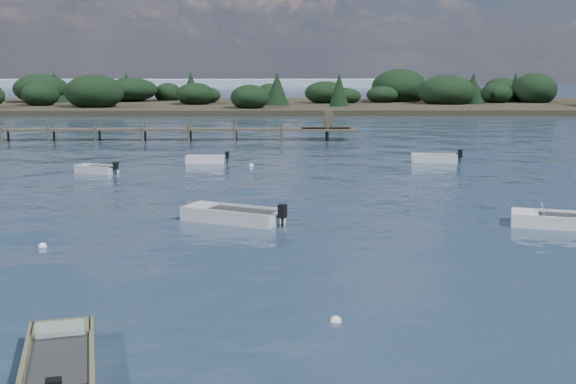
{
  "coord_description": "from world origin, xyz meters",
  "views": [
    {
      "loc": [
        -0.96,
        -19.0,
        6.76
      ],
      "look_at": [
        -0.38,
        14.0,
        1.0
      ],
      "focal_mm": 45.0,
      "sensor_mm": 36.0,
      "label": 1
    }
  ],
  "objects_px": {
    "tender_far_white": "(206,161)",
    "dinghy_mid_grey": "(233,218)",
    "tender_far_grey_b": "(434,160)",
    "dinghy_near_olive": "(60,365)",
    "dinghy_mid_white_a": "(567,223)",
    "tender_far_grey": "(97,171)",
    "jetty": "(51,130)"
  },
  "relations": [
    {
      "from": "tender_far_white",
      "to": "dinghy_mid_grey",
      "type": "bearing_deg",
      "value": -81.14
    },
    {
      "from": "tender_far_grey_b",
      "to": "dinghy_near_olive",
      "type": "bearing_deg",
      "value": -114.5
    },
    {
      "from": "dinghy_mid_grey",
      "to": "tender_far_grey_b",
      "type": "xyz_separation_m",
      "value": [
        13.25,
        19.62,
        0.01
      ]
    },
    {
      "from": "tender_far_white",
      "to": "dinghy_mid_white_a",
      "type": "xyz_separation_m",
      "value": [
        17.42,
        -20.94,
        0.0
      ]
    },
    {
      "from": "tender_far_grey",
      "to": "tender_far_grey_b",
      "type": "distance_m",
      "value": 23.34
    },
    {
      "from": "tender_far_grey",
      "to": "jetty",
      "type": "bearing_deg",
      "value": 113.95
    },
    {
      "from": "tender_far_white",
      "to": "dinghy_near_olive",
      "type": "height_order",
      "value": "dinghy_near_olive"
    },
    {
      "from": "dinghy_mid_grey",
      "to": "dinghy_mid_white_a",
      "type": "height_order",
      "value": "dinghy_mid_grey"
    },
    {
      "from": "dinghy_mid_white_a",
      "to": "jetty",
      "type": "xyz_separation_m",
      "value": [
        -33.24,
        37.08,
        0.83
      ]
    },
    {
      "from": "tender_far_grey_b",
      "to": "dinghy_mid_grey",
      "type": "bearing_deg",
      "value": -124.02
    },
    {
      "from": "dinghy_mid_grey",
      "to": "tender_far_white",
      "type": "distance_m",
      "value": 19.84
    },
    {
      "from": "dinghy_mid_grey",
      "to": "jetty",
      "type": "xyz_separation_m",
      "value": [
        -18.87,
        35.74,
        0.82
      ]
    },
    {
      "from": "tender_far_grey",
      "to": "dinghy_mid_white_a",
      "type": "relative_size",
      "value": 0.61
    },
    {
      "from": "dinghy_mid_grey",
      "to": "tender_far_white",
      "type": "height_order",
      "value": "dinghy_mid_grey"
    },
    {
      "from": "tender_far_grey",
      "to": "dinghy_near_olive",
      "type": "bearing_deg",
      "value": -77.8
    },
    {
      "from": "dinghy_mid_grey",
      "to": "dinghy_near_olive",
      "type": "bearing_deg",
      "value": -100.51
    },
    {
      "from": "tender_far_grey",
      "to": "dinghy_mid_grey",
      "type": "height_order",
      "value": "dinghy_mid_grey"
    },
    {
      "from": "dinghy_near_olive",
      "to": "tender_far_grey_b",
      "type": "bearing_deg",
      "value": 65.5
    },
    {
      "from": "tender_far_grey",
      "to": "dinghy_mid_grey",
      "type": "bearing_deg",
      "value": -57.16
    },
    {
      "from": "dinghy_near_olive",
      "to": "tender_far_white",
      "type": "bearing_deg",
      "value": 90.16
    },
    {
      "from": "tender_far_grey",
      "to": "jetty",
      "type": "height_order",
      "value": "jetty"
    },
    {
      "from": "tender_far_white",
      "to": "dinghy_mid_white_a",
      "type": "relative_size",
      "value": 0.61
    },
    {
      "from": "dinghy_mid_white_a",
      "to": "tender_far_grey_b",
      "type": "xyz_separation_m",
      "value": [
        -1.12,
        20.97,
        0.02
      ]
    },
    {
      "from": "tender_far_grey_b",
      "to": "jetty",
      "type": "distance_m",
      "value": 35.94
    },
    {
      "from": "tender_far_grey_b",
      "to": "dinghy_mid_white_a",
      "type": "bearing_deg",
      "value": -86.93
    },
    {
      "from": "tender_far_grey_b",
      "to": "jetty",
      "type": "relative_size",
      "value": 0.06
    },
    {
      "from": "dinghy_mid_white_a",
      "to": "tender_far_grey_b",
      "type": "bearing_deg",
      "value": 93.07
    },
    {
      "from": "dinghy_mid_grey",
      "to": "jetty",
      "type": "height_order",
      "value": "jetty"
    },
    {
      "from": "dinghy_near_olive",
      "to": "tender_far_grey_b",
      "type": "xyz_separation_m",
      "value": [
        16.2,
        35.54,
        0.03
      ]
    },
    {
      "from": "tender_far_white",
      "to": "dinghy_near_olive",
      "type": "relative_size",
      "value": 0.67
    },
    {
      "from": "dinghy_near_olive",
      "to": "jetty",
      "type": "height_order",
      "value": "jetty"
    },
    {
      "from": "dinghy_mid_white_a",
      "to": "tender_far_grey",
      "type": "bearing_deg",
      "value": 145.9
    }
  ]
}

